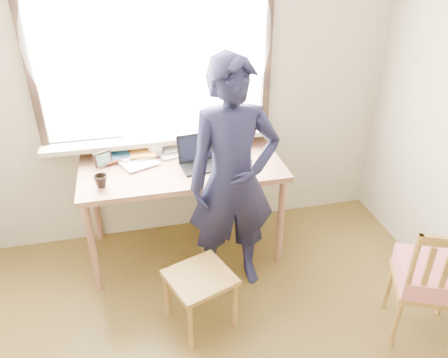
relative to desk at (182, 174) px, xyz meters
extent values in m
cube|color=#BEB399|center=(0.08, 0.37, 0.56)|extent=(3.50, 0.02, 2.60)
cube|color=white|center=(-0.12, 0.36, 0.86)|extent=(1.70, 0.01, 1.30)
cube|color=black|center=(-0.12, 0.34, 0.18)|extent=(1.82, 0.06, 0.06)
cube|color=black|center=(-1.00, 0.34, 0.86)|extent=(0.06, 0.06, 1.30)
cube|color=black|center=(0.76, 0.34, 0.86)|extent=(0.06, 0.06, 1.30)
cube|color=#BEB399|center=(-0.12, 0.27, 0.19)|extent=(1.85, 0.20, 0.04)
cube|color=white|center=(-0.12, 0.28, 0.96)|extent=(1.95, 0.02, 1.65)
cube|color=#8A5D45|center=(0.00, 0.00, 0.06)|extent=(1.54, 0.77, 0.04)
cylinder|color=#8A5D45|center=(-0.71, -0.33, -0.35)|extent=(0.05, 0.05, 0.78)
cylinder|color=#8A5D45|center=(-0.71, 0.33, -0.35)|extent=(0.05, 0.05, 0.78)
cylinder|color=#8A5D45|center=(0.71, -0.33, -0.35)|extent=(0.05, 0.05, 0.78)
cylinder|color=#8A5D45|center=(0.71, 0.33, -0.35)|extent=(0.05, 0.05, 0.78)
cube|color=black|center=(0.15, -0.08, 0.09)|extent=(0.35, 0.27, 0.02)
cube|color=black|center=(0.14, 0.03, 0.20)|extent=(0.33, 0.11, 0.21)
cube|color=black|center=(0.14, 0.03, 0.20)|extent=(0.29, 0.09, 0.18)
cube|color=black|center=(0.15, -0.09, 0.10)|extent=(0.30, 0.17, 0.00)
imported|color=white|center=(-0.18, 0.22, 0.13)|extent=(0.17, 0.17, 0.10)
imported|color=black|center=(-0.59, -0.20, 0.13)|extent=(0.14, 0.14, 0.09)
ellipsoid|color=black|center=(0.50, -0.10, 0.10)|extent=(0.09, 0.06, 0.03)
cube|color=orange|center=(0.00, 0.23, 0.09)|extent=(0.27, 0.30, 0.02)
cube|color=white|center=(-0.33, 0.29, 0.10)|extent=(0.33, 0.34, 0.02)
cube|color=#99321C|center=(-0.47, 0.27, 0.10)|extent=(0.31, 0.34, 0.00)
cube|color=white|center=(-0.38, 0.29, 0.10)|extent=(0.19, 0.23, 0.01)
cube|color=#99321C|center=(-0.20, 0.27, 0.11)|extent=(0.36, 0.37, 0.01)
cube|color=#99321C|center=(-0.35, 0.24, 0.11)|extent=(0.30, 0.29, 0.01)
cube|color=#2B628D|center=(-0.20, 0.09, 0.11)|extent=(0.32, 0.34, 0.01)
cube|color=white|center=(0.02, 0.21, 0.12)|extent=(0.28, 0.33, 0.01)
imported|color=white|center=(-0.37, 0.19, 0.10)|extent=(0.30, 0.33, 0.03)
imported|color=white|center=(0.39, 0.26, 0.09)|extent=(0.28, 0.29, 0.02)
cube|color=black|center=(-0.58, 0.10, 0.14)|extent=(0.13, 0.07, 0.11)
cube|color=#387433|center=(-0.58, 0.10, 0.14)|extent=(0.10, 0.05, 0.08)
cube|color=olive|center=(-0.02, -0.80, -0.35)|extent=(0.51, 0.50, 0.04)
cylinder|color=olive|center=(-0.12, -1.01, -0.55)|extent=(0.03, 0.03, 0.37)
cylinder|color=olive|center=(-0.23, -0.71, -0.55)|extent=(0.03, 0.03, 0.37)
cylinder|color=olive|center=(0.20, -0.90, -0.55)|extent=(0.03, 0.03, 0.37)
cylinder|color=olive|center=(0.09, -0.59, -0.55)|extent=(0.03, 0.03, 0.37)
cube|color=olive|center=(1.40, -1.22, -0.32)|extent=(0.55, 0.55, 0.04)
cylinder|color=olive|center=(1.64, -1.14, -0.54)|extent=(0.03, 0.03, 0.40)
cylinder|color=olive|center=(1.30, -0.98, -0.54)|extent=(0.03, 0.03, 0.40)
cylinder|color=olive|center=(1.16, -1.30, -0.54)|extent=(0.03, 0.03, 0.40)
cylinder|color=olive|center=(1.15, -1.31, -0.06)|extent=(0.03, 0.03, 0.48)
cube|color=olive|center=(1.32, -1.39, -0.09)|extent=(0.04, 0.03, 0.39)
cube|color=olive|center=(1.23, -1.35, -0.09)|extent=(0.04, 0.03, 0.39)
cube|color=#B4122F|center=(1.40, -1.22, -0.24)|extent=(0.54, 0.54, 0.13)
imported|color=black|center=(0.30, -0.42, 0.14)|extent=(0.65, 0.43, 1.75)
camera|label=1|loc=(-0.36, -2.95, 1.66)|focal=35.00mm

